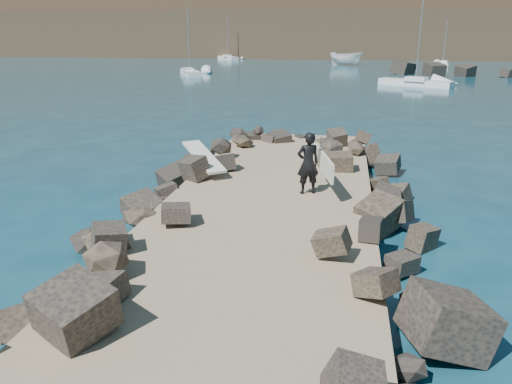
% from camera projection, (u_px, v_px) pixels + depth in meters
% --- Properties ---
extents(ground, '(800.00, 800.00, 0.00)m').
position_uv_depth(ground, '(262.00, 233.00, 13.78)').
color(ground, '#0F384C').
rests_on(ground, ground).
extents(jetty, '(6.00, 26.00, 0.60)m').
position_uv_depth(jetty, '(249.00, 253.00, 11.82)').
color(jetty, '#8C7759').
rests_on(jetty, ground).
extents(riprap_left, '(2.60, 22.00, 1.00)m').
position_uv_depth(riprap_left, '(141.00, 229.00, 12.71)').
color(riprap_left, black).
rests_on(riprap_left, ground).
extents(riprap_right, '(2.60, 22.00, 1.00)m').
position_uv_depth(riprap_right, '(373.00, 245.00, 11.74)').
color(riprap_right, black).
rests_on(riprap_right, ground).
extents(surfboard_resting, '(2.09, 2.47, 0.09)m').
position_uv_depth(surfboard_resting, '(204.00, 160.00, 17.38)').
color(surfboard_resting, silver).
rests_on(surfboard_resting, riprap_left).
extents(boat_imported, '(6.13, 4.28, 2.22)m').
position_uv_depth(boat_imported, '(346.00, 58.00, 83.03)').
color(boat_imported, white).
rests_on(boat_imported, ground).
extents(surfer_with_board, '(1.21, 2.26, 1.88)m').
position_uv_depth(surfer_with_board, '(310.00, 163.00, 14.92)').
color(surfer_with_board, black).
rests_on(surfer_with_board, jetty).
extents(sailboat_c, '(7.33, 5.06, 8.96)m').
position_uv_depth(sailboat_c, '(415.00, 83.00, 50.82)').
color(sailboat_c, white).
rests_on(sailboat_c, ground).
extents(sailboat_d, '(1.99, 6.08, 7.31)m').
position_uv_depth(sailboat_d, '(443.00, 64.00, 79.68)').
color(sailboat_d, white).
rests_on(sailboat_d, ground).
extents(sailboat_e, '(5.42, 6.71, 8.59)m').
position_uv_depth(sailboat_e, '(228.00, 58.00, 99.26)').
color(sailboat_e, white).
rests_on(sailboat_e, ground).
extents(sailboat_a, '(4.51, 7.03, 8.52)m').
position_uv_depth(sailboat_a, '(190.00, 72.00, 63.69)').
color(sailboat_a, white).
rests_on(sailboat_a, ground).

